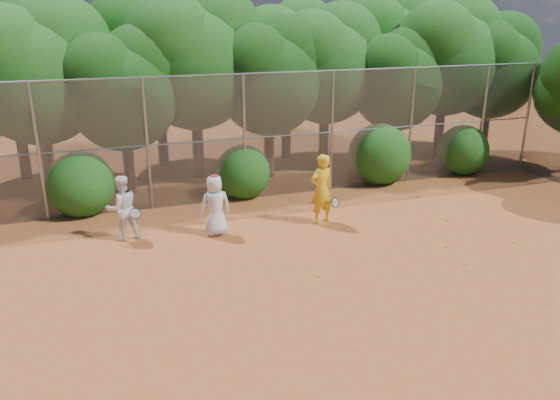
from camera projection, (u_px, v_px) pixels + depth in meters
name	position (u px, v px, depth m)	size (l,w,h in m)	color
ground	(355.00, 273.00, 12.77)	(80.00, 80.00, 0.00)	#9B4E23
fence_back	(271.00, 135.00, 17.42)	(20.05, 0.09, 4.03)	gray
tree_1	(37.00, 66.00, 16.94)	(4.64, 4.03, 6.35)	black
tree_2	(123.00, 85.00, 17.25)	(3.99, 3.47, 5.47)	black
tree_3	(195.00, 54.00, 18.64)	(4.89, 4.26, 6.70)	black
tree_4	(270.00, 72.00, 19.06)	(4.19, 3.64, 5.73)	black
tree_5	(327.00, 60.00, 20.44)	(4.51, 3.92, 6.17)	black
tree_6	(398.00, 76.00, 20.48)	(3.86, 3.36, 5.29)	black
tree_7	(448.00, 51.00, 21.52)	(4.77, 4.14, 6.53)	black
tree_8	(493.00, 63.00, 22.00)	(4.25, 3.70, 5.82)	black
tree_9	(10.00, 56.00, 18.64)	(4.83, 4.20, 6.62)	black
tree_10	(157.00, 44.00, 20.23)	(5.15, 4.48, 7.06)	black
tree_11	(287.00, 54.00, 21.53)	(4.64, 4.03, 6.35)	black
tree_12	(382.00, 42.00, 23.32)	(5.02, 4.37, 6.88)	black
bush_0	(81.00, 181.00, 16.26)	(2.00, 2.00, 2.00)	#154F13
bush_1	(243.00, 169.00, 17.80)	(1.80, 1.80, 1.80)	#154F13
bush_2	(380.00, 151.00, 19.25)	(2.20, 2.20, 2.20)	#154F13
bush_3	(463.00, 148.00, 20.35)	(1.90, 1.90, 1.90)	#154F13
player_yellow	(321.00, 189.00, 15.47)	(0.93, 0.64, 2.04)	yellow
player_teen	(215.00, 205.00, 14.69)	(0.85, 0.57, 1.71)	white
player_white	(122.00, 208.00, 14.39)	(1.00, 0.86, 1.77)	white
ball_0	(446.00, 246.00, 14.13)	(0.07, 0.07, 0.07)	#C3D025
ball_1	(447.00, 220.00, 15.91)	(0.07, 0.07, 0.07)	#C3D025
ball_2	(464.00, 264.00, 13.16)	(0.07, 0.07, 0.07)	#C3D025
ball_3	(513.00, 242.00, 14.40)	(0.07, 0.07, 0.07)	#C3D025
ball_4	(319.00, 276.00, 12.56)	(0.07, 0.07, 0.07)	#C3D025
ball_5	(418.00, 196.00, 17.91)	(0.07, 0.07, 0.07)	#C3D025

